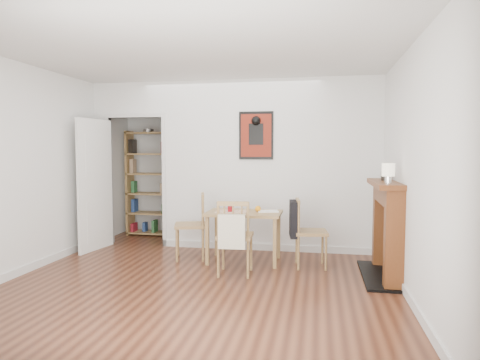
% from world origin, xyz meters
% --- Properties ---
extents(ground, '(5.20, 5.20, 0.00)m').
position_xyz_m(ground, '(0.00, 0.00, 0.00)').
color(ground, brown).
rests_on(ground, ground).
extents(room_shell, '(5.20, 5.20, 5.20)m').
position_xyz_m(room_shell, '(0.10, 1.34, 1.30)').
color(room_shell, silver).
rests_on(room_shell, ground).
extents(dining_table, '(1.01, 0.64, 0.69)m').
position_xyz_m(dining_table, '(0.34, 0.64, 0.61)').
color(dining_table, olive).
rests_on(dining_table, ground).
extents(chair_left, '(0.57, 0.57, 0.93)m').
position_xyz_m(chair_left, '(-0.44, 0.67, 0.46)').
color(chair_left, '#A3814C').
rests_on(chair_left, ground).
extents(chair_right, '(0.56, 0.50, 0.90)m').
position_xyz_m(chair_right, '(1.22, 0.54, 0.47)').
color(chair_right, '#A3814C').
rests_on(chair_right, ground).
extents(chair_front, '(0.49, 0.55, 0.93)m').
position_xyz_m(chair_front, '(0.33, 0.03, 0.47)').
color(chair_front, '#A3814C').
rests_on(chair_front, ground).
extents(bookshelf, '(0.79, 0.32, 1.87)m').
position_xyz_m(bookshelf, '(-1.67, 2.19, 0.92)').
color(bookshelf, olive).
rests_on(bookshelf, ground).
extents(fireplace, '(0.45, 1.25, 1.16)m').
position_xyz_m(fireplace, '(2.16, 0.25, 0.62)').
color(fireplace, '#5E3016').
rests_on(fireplace, ground).
extents(red_glass, '(0.06, 0.06, 0.08)m').
position_xyz_m(red_glass, '(0.15, 0.60, 0.73)').
color(red_glass, maroon).
rests_on(red_glass, dining_table).
extents(orange_fruit, '(0.08, 0.08, 0.08)m').
position_xyz_m(orange_fruit, '(0.52, 0.69, 0.73)').
color(orange_fruit, orange).
rests_on(orange_fruit, dining_table).
extents(placemat, '(0.42, 0.32, 0.00)m').
position_xyz_m(placemat, '(0.17, 0.64, 0.69)').
color(placemat, beige).
rests_on(placemat, dining_table).
extents(notebook, '(0.32, 0.26, 0.01)m').
position_xyz_m(notebook, '(0.66, 0.71, 0.70)').
color(notebook, white).
rests_on(notebook, dining_table).
extents(mantel_lamp, '(0.14, 0.14, 0.23)m').
position_xyz_m(mantel_lamp, '(2.09, -0.13, 1.30)').
color(mantel_lamp, silver).
rests_on(mantel_lamp, fireplace).
extents(ceramic_jar_a, '(0.09, 0.09, 0.11)m').
position_xyz_m(ceramic_jar_a, '(2.13, 0.39, 1.21)').
color(ceramic_jar_a, black).
rests_on(ceramic_jar_a, fireplace).
extents(ceramic_jar_b, '(0.07, 0.07, 0.09)m').
position_xyz_m(ceramic_jar_b, '(2.16, 0.54, 1.20)').
color(ceramic_jar_b, black).
rests_on(ceramic_jar_b, fireplace).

